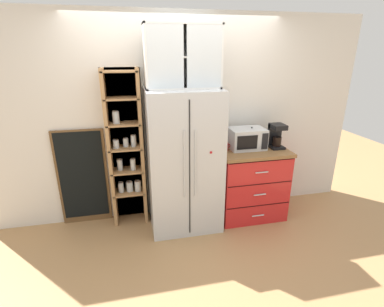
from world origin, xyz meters
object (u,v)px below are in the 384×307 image
Objects in this scene: microwave at (247,138)px; bottle_green at (251,139)px; refrigerator at (184,161)px; bottle_clear at (251,140)px; chalkboard_menu at (83,177)px; coffee_maker at (276,136)px; mug_red at (225,146)px.

bottle_green is at bearing 8.12° from microwave.
refrigerator reaches higher than bottle_green.
bottle_clear is 0.20× the size of chalkboard_menu.
coffee_maker is 0.32m from bottle_green.
microwave reaches higher than bottle_clear.
coffee_maker is at bearing -6.43° from chalkboard_menu.
chalkboard_menu reaches higher than bottle_clear.
mug_red is at bearing -179.54° from microwave.
refrigerator is 0.85m from microwave.
coffee_maker is at bearing -3.40° from mug_red.
microwave is at bearing 5.36° from refrigerator.
refrigerator reaches higher than microwave.
bottle_clear is (0.89, 0.09, 0.18)m from refrigerator.
coffee_maker is 0.32m from bottle_clear.
refrigerator is 3.89× the size of microwave.
bottle_green is 2.17m from chalkboard_menu.
coffee_maker is 2.49m from chalkboard_menu.
refrigerator is 1.29m from chalkboard_menu.
microwave is at bearing 0.46° from mug_red.
chalkboard_menu reaches higher than microwave.
microwave is 2.11m from chalkboard_menu.
mug_red is at bearing 176.60° from coffee_maker.
mug_red is at bearing -178.21° from bottle_clear.
mug_red is at bearing 7.98° from refrigerator.
bottle_clear is (-0.32, 0.05, -0.05)m from coffee_maker.
coffee_maker is 2.49× the size of mug_red.
bottle_green is (-0.32, 0.05, -0.04)m from coffee_maker.
chalkboard_menu is (-2.43, 0.27, -0.47)m from coffee_maker.
coffee_maker is (0.38, -0.04, 0.03)m from microwave.
coffee_maker is 0.25× the size of chalkboard_menu.
bottle_clear is 2.17m from chalkboard_menu.
refrigerator is at bearing -174.44° from bottle_green.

